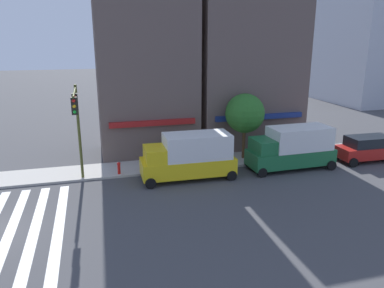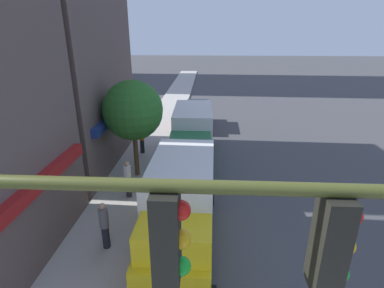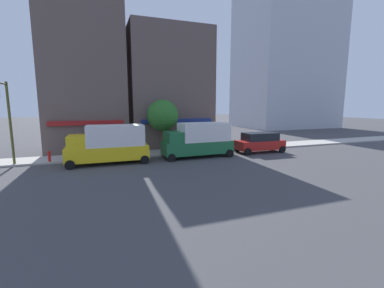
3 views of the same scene
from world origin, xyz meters
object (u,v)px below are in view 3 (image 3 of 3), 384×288
at_px(fire_hydrant, 49,156).
at_px(street_tree, 163,115).
at_px(traffic_signal, 2,106).
at_px(suv_red, 260,142).
at_px(box_truck_green, 198,139).
at_px(box_truck_yellow, 109,144).
at_px(pedestrian_grey_coat, 100,146).
at_px(pedestrian_orange_vest, 191,140).
at_px(pedestrian_white_shirt, 140,144).

bearing_deg(fire_hydrant, street_tree, 6.56).
xyz_separation_m(traffic_signal, fire_hydrant, (2.39, 1.47, -3.92)).
bearing_deg(suv_red, box_truck_green, -178.69).
bearing_deg(traffic_signal, street_tree, 12.15).
xyz_separation_m(suv_red, fire_hydrant, (-18.57, 1.70, -0.42)).
bearing_deg(box_truck_yellow, suv_red, 1.03).
bearing_deg(street_tree, pedestrian_grey_coat, -177.92).
height_order(traffic_signal, suv_red, traffic_signal).
distance_m(traffic_signal, pedestrian_grey_coat, 7.53).
xyz_separation_m(suv_red, pedestrian_orange_vest, (-5.99, 3.16, 0.04)).
height_order(box_truck_green, pedestrian_orange_vest, box_truck_green).
bearing_deg(pedestrian_white_shirt, street_tree, 40.62).
bearing_deg(box_truck_yellow, box_truck_green, 1.03).
bearing_deg(pedestrian_white_shirt, box_truck_yellow, -99.19).
relative_size(pedestrian_orange_vest, pedestrian_white_shirt, 1.00).
xyz_separation_m(pedestrian_white_shirt, fire_hydrant, (-7.31, -0.97, -0.46)).
bearing_deg(pedestrian_white_shirt, traffic_signal, -128.59).
distance_m(suv_red, pedestrian_orange_vest, 6.77).
bearing_deg(traffic_signal, box_truck_yellow, -1.89).
height_order(box_truck_green, pedestrian_grey_coat, box_truck_green).
bearing_deg(box_truck_green, pedestrian_grey_coat, 160.90).
height_order(fire_hydrant, street_tree, street_tree).
xyz_separation_m(fire_hydrant, street_tree, (9.56, 1.10, 3.02)).
relative_size(pedestrian_orange_vest, street_tree, 0.36).
distance_m(box_truck_yellow, pedestrian_grey_coat, 2.72).
distance_m(suv_red, street_tree, 9.79).
bearing_deg(box_truck_yellow, pedestrian_orange_vest, 22.37).
bearing_deg(suv_red, box_truck_yellow, -178.69).
bearing_deg(pedestrian_white_shirt, pedestrian_grey_coat, -141.46).
bearing_deg(street_tree, fire_hydrant, -173.44).
relative_size(box_truck_yellow, box_truck_green, 1.00).
bearing_deg(pedestrian_orange_vest, suv_red, 160.66).
bearing_deg(pedestrian_grey_coat, pedestrian_white_shirt, -141.54).
height_order(traffic_signal, fire_hydrant, traffic_signal).
distance_m(box_truck_yellow, pedestrian_white_shirt, 3.91).
distance_m(pedestrian_grey_coat, pedestrian_white_shirt, 3.45).
height_order(traffic_signal, box_truck_yellow, traffic_signal).
bearing_deg(traffic_signal, pedestrian_orange_vest, 11.07).
height_order(suv_red, fire_hydrant, suv_red).
distance_m(traffic_signal, suv_red, 21.25).
relative_size(traffic_signal, fire_hydrant, 7.49).
relative_size(pedestrian_white_shirt, fire_hydrant, 2.10).
bearing_deg(suv_red, pedestrian_grey_coat, 171.31).
relative_size(box_truck_green, pedestrian_orange_vest, 3.54).
height_order(pedestrian_orange_vest, fire_hydrant, pedestrian_orange_vest).
xyz_separation_m(pedestrian_white_shirt, street_tree, (2.25, 0.13, 2.56)).
height_order(box_truck_green, fire_hydrant, box_truck_green).
bearing_deg(street_tree, box_truck_green, -48.01).
xyz_separation_m(box_truck_yellow, pedestrian_grey_coat, (-0.64, 2.59, -0.51)).
xyz_separation_m(pedestrian_grey_coat, pedestrian_white_shirt, (3.45, 0.08, 0.00)).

